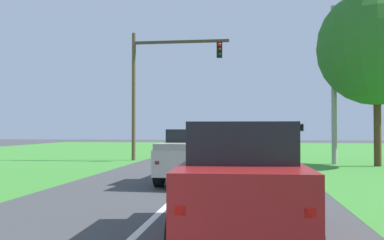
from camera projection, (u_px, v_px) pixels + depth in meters
name	position (u px, v px, depth m)	size (l,w,h in m)	color
ground_plane	(188.00, 185.00, 14.24)	(120.00, 120.00, 0.00)	#424244
red_suv_near	(241.00, 178.00, 7.31)	(2.18, 4.57, 1.98)	maroon
pickup_truck_lead	(198.00, 155.00, 15.08)	(2.53, 5.16, 1.87)	#B7B2A8
traffic_light	(157.00, 78.00, 25.55)	(5.87, 0.40, 7.68)	brown
keep_moving_sign	(298.00, 136.00, 22.87)	(0.60, 0.09, 2.31)	gray
oak_tree_right	(377.00, 47.00, 21.58)	(5.95, 5.95, 9.02)	#4C351E
utility_pole_right	(334.00, 85.00, 22.84)	(0.28, 0.28, 8.51)	#9E998E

